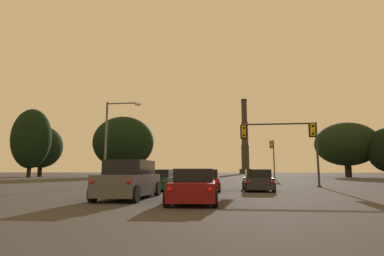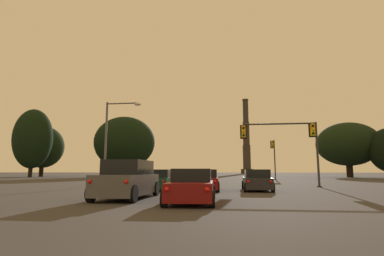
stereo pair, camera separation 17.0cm
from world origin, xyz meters
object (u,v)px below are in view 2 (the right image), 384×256
object	(u,v)px
street_lamp	(112,133)
suv_left_lane_second	(128,180)
hatchback_right_lane_front	(257,181)
sedan_center_lane_second	(192,186)
traffic_light_far_right	(274,154)
hatchback_center_lane_front	(205,181)
hatchback_left_lane_front	(161,181)
smokestack	(246,144)
traffic_light_overhead_right	(290,137)

from	to	relation	value
street_lamp	suv_left_lane_second	bearing A→B (deg)	-64.31
hatchback_right_lane_front	street_lamp	xyz separation A→B (m)	(-12.43, 4.98, 4.13)
hatchback_right_lane_front	sedan_center_lane_second	xyz separation A→B (m)	(-3.49, -8.01, 0.00)
traffic_light_far_right	street_lamp	world-z (taller)	street_lamp
sedan_center_lane_second	hatchback_center_lane_front	bearing A→B (deg)	87.70
hatchback_left_lane_front	traffic_light_far_right	world-z (taller)	traffic_light_far_right
hatchback_left_lane_front	traffic_light_far_right	size ratio (longest dim) A/B	0.66
hatchback_center_lane_front	traffic_light_far_right	bearing A→B (deg)	70.55
suv_left_lane_second	street_lamp	distance (m)	13.50
hatchback_left_lane_front	sedan_center_lane_second	bearing A→B (deg)	-66.63
hatchback_center_lane_front	smokestack	xyz separation A→B (m)	(11.78, 146.74, 15.70)
sedan_center_lane_second	smokestack	xyz separation A→B (m)	(11.78, 154.40, 15.70)
traffic_light_far_right	smokestack	xyz separation A→B (m)	(2.96, 118.38, 12.26)
suv_left_lane_second	smokestack	size ratio (longest dim) A/B	0.12
suv_left_lane_second	hatchback_left_lane_front	bearing A→B (deg)	88.95
hatchback_right_lane_front	hatchback_left_lane_front	distance (m)	6.65
hatchback_center_lane_front	street_lamp	bearing A→B (deg)	147.00
suv_left_lane_second	traffic_light_far_right	distance (m)	36.89
suv_left_lane_second	hatchback_right_lane_front	xyz separation A→B (m)	(6.83, 6.67, -0.23)
traffic_light_far_right	traffic_light_overhead_right	world-z (taller)	traffic_light_far_right
hatchback_left_lane_front	sedan_center_lane_second	distance (m)	8.39
hatchback_left_lane_front	street_lamp	xyz separation A→B (m)	(-5.79, 5.22, 4.13)
traffic_light_far_right	traffic_light_overhead_right	distance (m)	22.65
hatchback_center_lane_front	sedan_center_lane_second	xyz separation A→B (m)	(0.00, -7.65, 0.00)
sedan_center_lane_second	traffic_light_far_right	world-z (taller)	traffic_light_far_right
hatchback_center_lane_front	hatchback_right_lane_front	world-z (taller)	same
traffic_light_overhead_right	street_lamp	size ratio (longest dim) A/B	0.87
hatchback_right_lane_front	hatchback_left_lane_front	world-z (taller)	same
traffic_light_overhead_right	traffic_light_far_right	bearing A→B (deg)	85.09
street_lamp	hatchback_center_lane_front	bearing A→B (deg)	-30.83
hatchback_left_lane_front	traffic_light_overhead_right	bearing A→B (deg)	30.76
traffic_light_overhead_right	hatchback_left_lane_front	bearing A→B (deg)	-150.51
hatchback_left_lane_front	smokestack	size ratio (longest dim) A/B	0.10
sedan_center_lane_second	traffic_light_overhead_right	bearing A→B (deg)	60.58
traffic_light_far_right	street_lamp	size ratio (longest dim) A/B	0.82
hatchback_right_lane_front	street_lamp	distance (m)	14.01
suv_left_lane_second	smokestack	xyz separation A→B (m)	(15.12, 153.06, 15.47)
sedan_center_lane_second	hatchback_left_lane_front	bearing A→B (deg)	109.80
hatchback_center_lane_front	street_lamp	size ratio (longest dim) A/B	0.54
suv_left_lane_second	hatchback_left_lane_front	distance (m)	6.44
traffic_light_far_right	hatchback_center_lane_front	bearing A→B (deg)	-107.28
hatchback_center_lane_front	suv_left_lane_second	bearing A→B (deg)	-120.03
hatchback_right_lane_front	sedan_center_lane_second	distance (m)	8.73
suv_left_lane_second	hatchback_left_lane_front	size ratio (longest dim) A/B	1.19
hatchback_right_lane_front	traffic_light_far_right	xyz separation A→B (m)	(5.34, 28.01, 3.44)
suv_left_lane_second	sedan_center_lane_second	world-z (taller)	suv_left_lane_second
sedan_center_lane_second	smokestack	size ratio (longest dim) A/B	0.11
sedan_center_lane_second	street_lamp	bearing A→B (deg)	122.24
sedan_center_lane_second	street_lamp	world-z (taller)	street_lamp
smokestack	traffic_light_overhead_right	bearing A→B (deg)	-91.99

